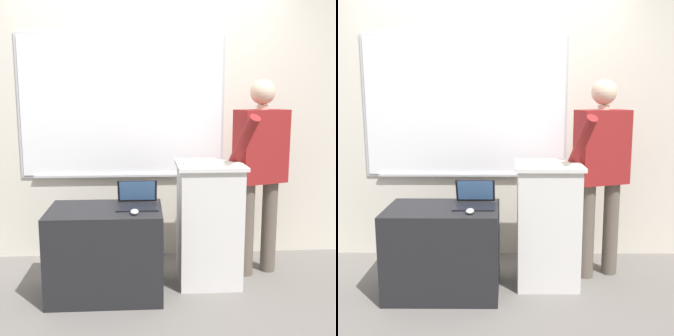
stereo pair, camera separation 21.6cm
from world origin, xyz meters
The scene contains 8 objects.
ground_plane centered at (0.00, 0.00, 0.00)m, with size 30.00×30.00×0.00m, color slate.
back_wall centered at (-0.01, 1.14, 1.37)m, with size 6.40×0.17×2.73m.
lectern_podium centered at (0.49, 0.47, 0.50)m, with size 0.53×0.52×0.99m.
side_desk centered at (-0.33, 0.28, 0.34)m, with size 0.86×0.56×0.68m.
person_presenter centered at (0.94, 0.60, 0.95)m, with size 0.59×0.63×1.65m.
laptop centered at (-0.09, 0.34, 0.74)m, with size 0.31×0.28×0.20m.
wireless_keyboard centered at (0.49, 0.40, 1.00)m, with size 0.43×0.12×0.02m.
computer_mouse_by_laptop centered at (-0.10, 0.12, 0.70)m, with size 0.06×0.10×0.03m.
Camera 1 is at (-0.04, -2.81, 1.54)m, focal length 45.00 mm.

